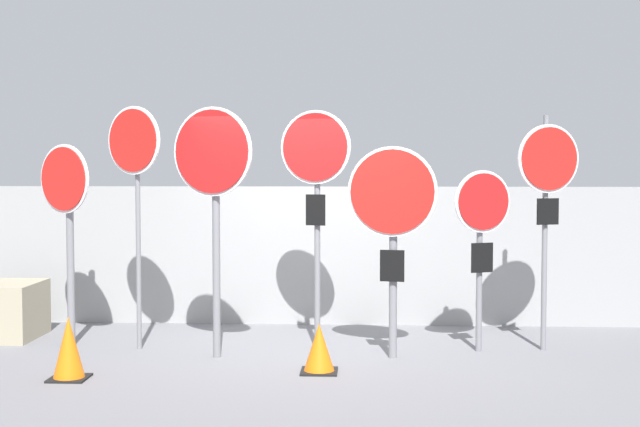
% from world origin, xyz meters
% --- Properties ---
extents(ground_plane, '(40.00, 40.00, 0.00)m').
position_xyz_m(ground_plane, '(0.00, 0.00, 0.00)').
color(ground_plane, slate).
extents(fence_back, '(8.27, 0.12, 1.73)m').
position_xyz_m(fence_back, '(0.00, 1.68, 0.87)').
color(fence_back, gray).
rests_on(fence_back, ground).
extents(stop_sign_0, '(0.67, 0.41, 2.23)m').
position_xyz_m(stop_sign_0, '(-2.70, 0.18, 1.57)').
color(stop_sign_0, slate).
rests_on(stop_sign_0, ground).
extents(stop_sign_1, '(0.65, 0.38, 2.63)m').
position_xyz_m(stop_sign_1, '(-1.89, 0.01, 2.04)').
color(stop_sign_1, slate).
rests_on(stop_sign_1, ground).
extents(stop_sign_2, '(0.86, 0.36, 2.60)m').
position_xyz_m(stop_sign_2, '(-0.97, -0.37, 1.86)').
color(stop_sign_2, slate).
rests_on(stop_sign_2, ground).
extents(stop_sign_3, '(0.77, 0.27, 2.59)m').
position_xyz_m(stop_sign_3, '(0.05, 0.14, 1.92)').
color(stop_sign_3, slate).
rests_on(stop_sign_3, ground).
extents(stop_sign_4, '(0.92, 0.22, 2.20)m').
position_xyz_m(stop_sign_4, '(0.87, -0.32, 1.52)').
color(stop_sign_4, slate).
rests_on(stop_sign_4, ground).
extents(stop_sign_5, '(0.62, 0.29, 1.95)m').
position_xyz_m(stop_sign_5, '(1.83, 0.07, 1.40)').
color(stop_sign_5, slate).
rests_on(stop_sign_5, ground).
extents(stop_sign_6, '(0.69, 0.29, 2.53)m').
position_xyz_m(stop_sign_6, '(2.54, 0.16, 1.84)').
color(stop_sign_6, slate).
rests_on(stop_sign_6, ground).
extents(traffic_cone_0, '(0.36, 0.36, 0.48)m').
position_xyz_m(traffic_cone_0, '(0.15, -0.96, 0.23)').
color(traffic_cone_0, black).
rests_on(traffic_cone_0, ground).
extents(traffic_cone_1, '(0.35, 0.35, 0.59)m').
position_xyz_m(traffic_cone_1, '(-2.18, -1.36, 0.29)').
color(traffic_cone_1, black).
rests_on(traffic_cone_1, ground).
extents(storage_crate, '(0.80, 0.89, 0.64)m').
position_xyz_m(storage_crate, '(-3.60, 0.56, 0.32)').
color(storage_crate, '#9E937A').
rests_on(storage_crate, ground).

